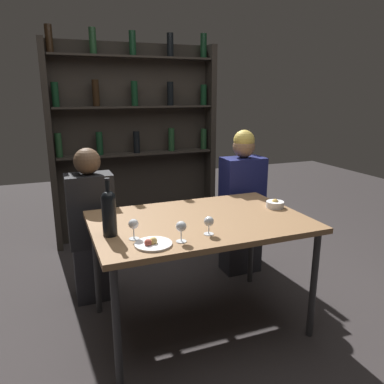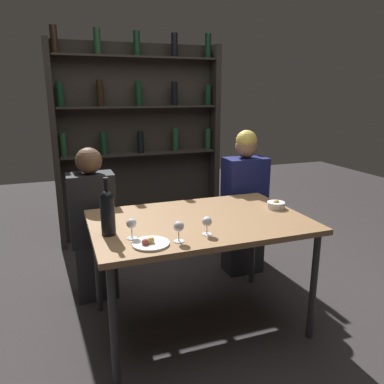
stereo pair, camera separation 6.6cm
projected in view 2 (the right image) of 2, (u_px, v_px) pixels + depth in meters
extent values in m
plane|color=#332D2D|center=(199.00, 323.00, 2.66)|extent=(10.00, 10.00, 0.00)
cube|color=olive|center=(199.00, 222.00, 2.46)|extent=(1.40, 0.92, 0.04)
cylinder|color=#2D2D30|center=(114.00, 328.00, 1.99)|extent=(0.04, 0.04, 0.74)
cylinder|color=#2D2D30|center=(313.00, 287.00, 2.41)|extent=(0.04, 0.04, 0.74)
cylinder|color=#2D2D30|center=(97.00, 265.00, 2.72)|extent=(0.04, 0.04, 0.74)
cylinder|color=#2D2D30|center=(253.00, 242.00, 3.14)|extent=(0.04, 0.04, 0.74)
cube|color=#28231E|center=(138.00, 144.00, 4.08)|extent=(1.72, 0.02, 2.08)
cube|color=#28231E|center=(55.00, 149.00, 3.70)|extent=(0.06, 0.18, 2.08)
cube|color=#28231E|center=(215.00, 142.00, 4.27)|extent=(0.06, 0.18, 2.08)
cube|color=#28231E|center=(141.00, 153.00, 4.01)|extent=(1.64, 0.18, 0.02)
cylinder|color=#19381E|center=(63.00, 145.00, 3.72)|extent=(0.07, 0.07, 0.24)
cylinder|color=black|center=(104.00, 143.00, 3.85)|extent=(0.07, 0.07, 0.24)
cylinder|color=black|center=(141.00, 142.00, 3.97)|extent=(0.07, 0.07, 0.23)
cylinder|color=#19381E|center=(175.00, 139.00, 4.10)|extent=(0.07, 0.07, 0.25)
cylinder|color=#19381E|center=(208.00, 139.00, 4.23)|extent=(0.07, 0.07, 0.23)
cube|color=#28231E|center=(139.00, 107.00, 3.88)|extent=(1.64, 0.18, 0.02)
cylinder|color=black|center=(60.00, 94.00, 3.60)|extent=(0.07, 0.07, 0.23)
cylinder|color=black|center=(100.00, 93.00, 3.72)|extent=(0.07, 0.07, 0.26)
cylinder|color=black|center=(139.00, 93.00, 3.85)|extent=(0.07, 0.07, 0.25)
cylinder|color=black|center=(174.00, 94.00, 3.97)|extent=(0.07, 0.07, 0.24)
cylinder|color=black|center=(208.00, 95.00, 4.10)|extent=(0.07, 0.07, 0.22)
cube|color=#28231E|center=(137.00, 57.00, 3.75)|extent=(1.64, 0.18, 0.02)
cylinder|color=black|center=(54.00, 39.00, 3.46)|extent=(0.07, 0.07, 0.25)
cylinder|color=#19381E|center=(97.00, 41.00, 3.60)|extent=(0.07, 0.07, 0.24)
cylinder|color=black|center=(137.00, 43.00, 3.73)|extent=(0.07, 0.07, 0.24)
cylinder|color=black|center=(174.00, 45.00, 3.84)|extent=(0.07, 0.07, 0.23)
cylinder|color=black|center=(208.00, 46.00, 3.98)|extent=(0.07, 0.07, 0.25)
cylinder|color=black|center=(108.00, 216.00, 2.16)|extent=(0.08, 0.08, 0.23)
sphere|color=black|center=(107.00, 197.00, 2.13)|extent=(0.08, 0.08, 0.08)
cylinder|color=black|center=(106.00, 189.00, 2.12)|extent=(0.03, 0.03, 0.10)
cylinder|color=black|center=(106.00, 179.00, 2.11)|extent=(0.03, 0.03, 0.01)
cylinder|color=silver|center=(207.00, 234.00, 2.19)|extent=(0.06, 0.06, 0.00)
cylinder|color=silver|center=(207.00, 229.00, 2.19)|extent=(0.01, 0.01, 0.06)
sphere|color=silver|center=(207.00, 221.00, 2.17)|extent=(0.06, 0.06, 0.06)
cylinder|color=silver|center=(132.00, 238.00, 2.13)|extent=(0.06, 0.06, 0.00)
cylinder|color=silver|center=(132.00, 232.00, 2.12)|extent=(0.01, 0.01, 0.07)
sphere|color=silver|center=(131.00, 223.00, 2.11)|extent=(0.06, 0.06, 0.06)
cylinder|color=silver|center=(179.00, 241.00, 2.09)|extent=(0.06, 0.06, 0.00)
cylinder|color=silver|center=(179.00, 235.00, 2.08)|extent=(0.01, 0.01, 0.07)
sphere|color=silver|center=(179.00, 226.00, 2.07)|extent=(0.06, 0.06, 0.06)
cylinder|color=white|center=(151.00, 244.00, 2.04)|extent=(0.21, 0.21, 0.01)
sphere|color=gold|center=(149.00, 242.00, 2.03)|extent=(0.03, 0.03, 0.03)
sphere|color=#B74C3D|center=(145.00, 242.00, 2.02)|extent=(0.04, 0.04, 0.04)
sphere|color=#E5BC66|center=(151.00, 240.00, 2.04)|extent=(0.04, 0.04, 0.04)
cylinder|color=white|center=(276.00, 205.00, 2.68)|extent=(0.13, 0.13, 0.05)
sphere|color=gold|center=(276.00, 203.00, 2.68)|extent=(0.05, 0.05, 0.05)
cube|color=#26262B|center=(97.00, 269.00, 2.97)|extent=(0.31, 0.22, 0.45)
cube|color=black|center=(92.00, 209.00, 2.84)|extent=(0.34, 0.22, 0.55)
sphere|color=brown|center=(89.00, 161.00, 2.74)|extent=(0.19, 0.19, 0.19)
cube|color=#26262B|center=(243.00, 247.00, 3.39)|extent=(0.33, 0.22, 0.45)
cube|color=navy|center=(245.00, 192.00, 3.26)|extent=(0.36, 0.22, 0.59)
sphere|color=#8C6647|center=(246.00, 147.00, 3.16)|extent=(0.19, 0.19, 0.19)
sphere|color=gold|center=(247.00, 141.00, 3.14)|extent=(0.18, 0.18, 0.18)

